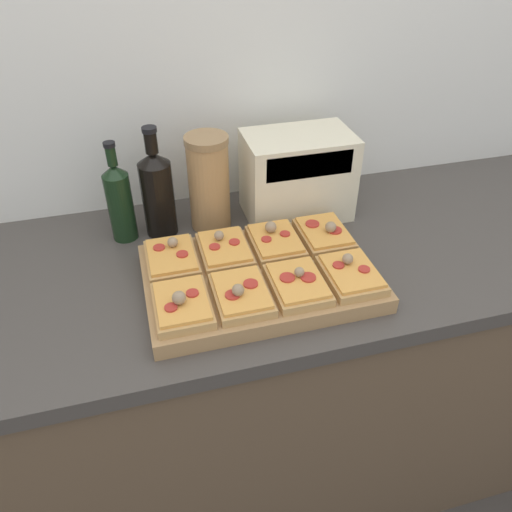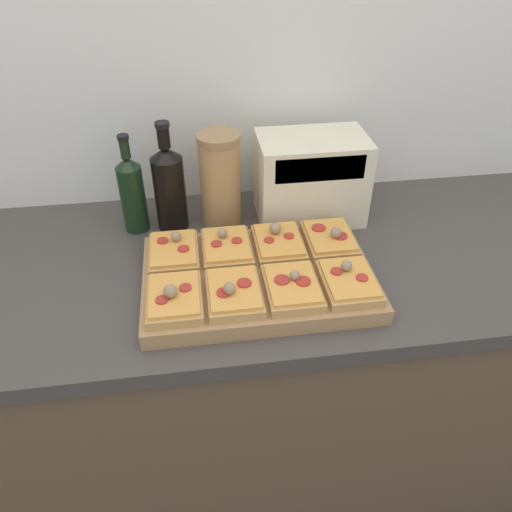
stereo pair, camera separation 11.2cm
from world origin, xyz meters
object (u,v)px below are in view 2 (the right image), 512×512
(wine_bottle, at_px, (169,186))
(grain_jar_tall, at_px, (220,180))
(toaster_oven, at_px, (311,178))
(olive_oil_bottle, at_px, (132,193))
(cutting_board, at_px, (258,278))

(wine_bottle, xyz_separation_m, grain_jar_tall, (0.13, 0.00, 0.01))
(toaster_oven, bearing_deg, olive_oil_bottle, 179.89)
(wine_bottle, height_order, toaster_oven, wine_bottle)
(toaster_oven, bearing_deg, grain_jar_tall, 179.80)
(wine_bottle, bearing_deg, toaster_oven, -0.13)
(wine_bottle, bearing_deg, olive_oil_bottle, -180.00)
(grain_jar_tall, xyz_separation_m, toaster_oven, (0.24, -0.00, -0.01))
(olive_oil_bottle, bearing_deg, grain_jar_tall, 0.00)
(cutting_board, xyz_separation_m, grain_jar_tall, (-0.06, 0.27, 0.11))
(grain_jar_tall, bearing_deg, wine_bottle, 180.00)
(olive_oil_bottle, xyz_separation_m, toaster_oven, (0.46, -0.00, 0.01))
(olive_oil_bottle, xyz_separation_m, grain_jar_tall, (0.22, 0.00, 0.02))
(cutting_board, relative_size, grain_jar_tall, 2.04)
(olive_oil_bottle, height_order, wine_bottle, wine_bottle)
(olive_oil_bottle, height_order, toaster_oven, olive_oil_bottle)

